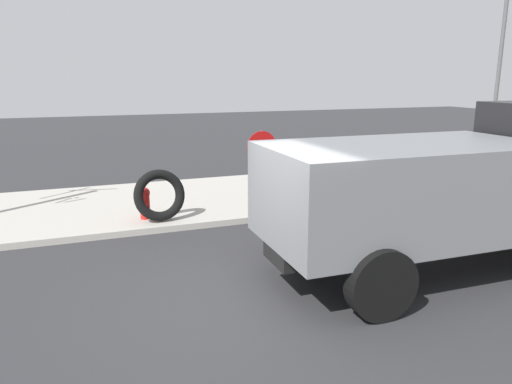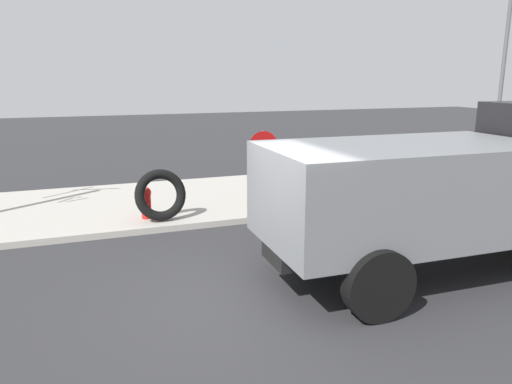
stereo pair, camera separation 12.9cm
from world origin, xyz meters
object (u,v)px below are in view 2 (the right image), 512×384
(dump_truck_gray, at_px, (463,184))
(stop_sign, at_px, (263,156))
(loose_tire, at_px, (161,195))
(street_light_pole, at_px, (500,94))
(fire_hydrant, at_px, (146,202))

(dump_truck_gray, bearing_deg, stop_sign, 116.54)
(loose_tire, height_order, street_light_pole, street_light_pole)
(loose_tire, xyz_separation_m, dump_truck_gray, (4.75, -4.48, 0.84))
(fire_hydrant, xyz_separation_m, loose_tire, (0.31, -0.30, 0.21))
(loose_tire, distance_m, street_light_pole, 10.95)
(stop_sign, relative_size, dump_truck_gray, 0.29)
(stop_sign, xyz_separation_m, dump_truck_gray, (2.20, -4.40, 0.04))
(loose_tire, xyz_separation_m, stop_sign, (2.55, -0.08, 0.79))
(loose_tire, xyz_separation_m, street_light_pole, (10.70, 0.62, 2.20))
(dump_truck_gray, relative_size, street_light_pole, 1.25)
(fire_hydrant, height_order, dump_truck_gray, dump_truck_gray)
(fire_hydrant, xyz_separation_m, stop_sign, (2.86, -0.38, 1.01))
(fire_hydrant, height_order, stop_sign, stop_sign)
(fire_hydrant, xyz_separation_m, dump_truck_gray, (5.06, -4.78, 1.05))
(loose_tire, bearing_deg, dump_truck_gray, -43.35)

